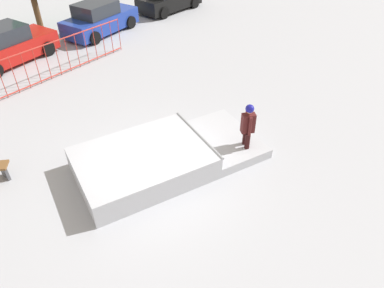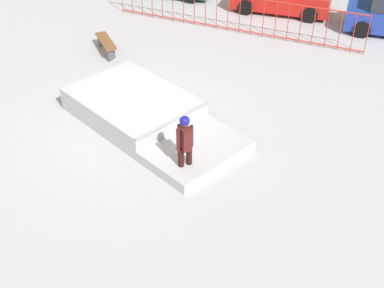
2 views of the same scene
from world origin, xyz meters
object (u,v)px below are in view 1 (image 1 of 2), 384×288
(skater, at_px, (248,126))
(skateboard, at_px, (243,163))
(parked_car_red, at_px, (7,46))
(parked_car_blue, at_px, (100,19))
(skate_ramp, at_px, (158,159))

(skater, xyz_separation_m, skateboard, (-0.48, -0.26, -0.93))
(skater, distance_m, skateboard, 1.08)
(parked_car_red, bearing_deg, skater, -91.01)
(parked_car_red, bearing_deg, parked_car_blue, -9.96)
(skater, bearing_deg, skate_ramp, 2.92)
(skate_ramp, distance_m, skateboard, 2.46)
(skate_ramp, xyz_separation_m, skateboard, (1.68, -1.79, -0.24))
(skate_ramp, height_order, parked_car_blue, parked_car_blue)
(skate_ramp, xyz_separation_m, parked_car_blue, (5.58, 9.94, 0.41))
(skateboard, distance_m, parked_car_blue, 12.37)
(skater, xyz_separation_m, parked_car_red, (-1.45, 11.62, -0.28))
(skate_ramp, relative_size, skater, 3.45)
(skater, height_order, skateboard, skater)
(skater, distance_m, parked_car_blue, 11.97)
(skate_ramp, distance_m, parked_car_red, 10.13)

